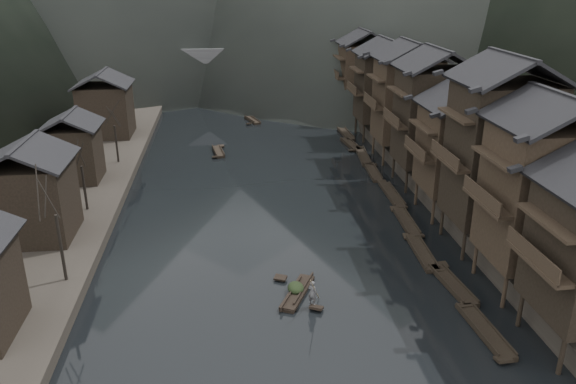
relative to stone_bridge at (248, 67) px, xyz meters
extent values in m
plane|color=black|center=(0.00, -72.00, -5.11)|extent=(300.00, 300.00, 0.00)
cube|color=#2D2823|center=(35.00, -32.00, -4.21)|extent=(40.00, 200.00, 1.80)
cylinder|color=black|center=(14.20, -82.40, -3.81)|extent=(0.30, 0.30, 2.90)
cylinder|color=black|center=(14.20, -77.60, -3.81)|extent=(0.30, 0.30, 2.90)
cylinder|color=black|center=(16.95, -77.60, -3.81)|extent=(0.30, 0.30, 2.90)
cube|color=black|center=(13.30, -80.00, 0.97)|extent=(1.20, 5.70, 0.25)
cylinder|color=black|center=(14.20, -75.40, -3.81)|extent=(0.30, 0.30, 2.90)
cylinder|color=black|center=(14.20, -70.60, -3.81)|extent=(0.30, 0.30, 2.90)
cylinder|color=black|center=(16.95, -75.40, -3.81)|extent=(0.30, 0.30, 2.90)
cylinder|color=black|center=(16.95, -70.60, -3.81)|extent=(0.30, 0.30, 2.90)
cube|color=black|center=(17.30, -73.00, 2.34)|extent=(7.00, 6.00, 9.70)
cube|color=black|center=(13.30, -73.00, 1.86)|extent=(1.20, 5.70, 0.25)
cylinder|color=black|center=(14.20, -68.40, -3.81)|extent=(0.30, 0.30, 2.90)
cylinder|color=black|center=(14.20, -63.60, -3.81)|extent=(0.30, 0.30, 2.90)
cylinder|color=black|center=(16.95, -68.40, -3.81)|extent=(0.30, 0.30, 2.90)
cylinder|color=black|center=(16.95, -63.60, -3.81)|extent=(0.30, 0.30, 2.90)
cube|color=black|center=(17.30, -66.00, 3.12)|extent=(7.00, 6.00, 11.26)
cube|color=black|center=(13.30, -66.00, 2.56)|extent=(1.20, 5.70, 0.25)
cylinder|color=black|center=(14.20, -61.40, -3.81)|extent=(0.30, 0.30, 2.90)
cylinder|color=black|center=(14.20, -56.60, -3.81)|extent=(0.30, 0.30, 2.90)
cylinder|color=black|center=(16.95, -61.40, -3.81)|extent=(0.30, 0.30, 2.90)
cylinder|color=black|center=(16.95, -56.60, -3.81)|extent=(0.30, 0.30, 2.90)
cube|color=black|center=(17.30, -59.00, 1.38)|extent=(7.00, 6.00, 7.77)
cube|color=black|center=(13.30, -59.00, 0.99)|extent=(1.20, 5.70, 0.25)
cylinder|color=black|center=(14.20, -53.40, -3.81)|extent=(0.30, 0.30, 2.90)
cylinder|color=black|center=(14.20, -48.60, -3.81)|extent=(0.30, 0.30, 2.90)
cylinder|color=black|center=(16.95, -53.40, -3.81)|extent=(0.30, 0.30, 2.90)
cylinder|color=black|center=(16.95, -48.60, -3.81)|extent=(0.30, 0.30, 2.90)
cube|color=black|center=(17.30, -51.00, 2.44)|extent=(7.00, 6.00, 9.91)
cube|color=black|center=(13.30, -51.00, 1.95)|extent=(1.20, 5.70, 0.25)
cylinder|color=black|center=(14.20, -44.40, -3.81)|extent=(0.30, 0.30, 2.90)
cylinder|color=black|center=(14.20, -39.60, -3.81)|extent=(0.30, 0.30, 2.90)
cylinder|color=black|center=(16.95, -44.40, -3.81)|extent=(0.30, 0.30, 2.90)
cylinder|color=black|center=(16.95, -39.60, -3.81)|extent=(0.30, 0.30, 2.90)
cube|color=black|center=(17.30, -42.00, 2.32)|extent=(7.00, 6.00, 9.66)
cube|color=black|center=(13.30, -42.00, 1.84)|extent=(1.20, 5.70, 0.25)
cylinder|color=black|center=(14.20, -34.40, -3.81)|extent=(0.30, 0.30, 2.90)
cylinder|color=black|center=(14.20, -29.60, -3.81)|extent=(0.30, 0.30, 2.90)
cylinder|color=black|center=(16.95, -34.40, -3.81)|extent=(0.30, 0.30, 2.90)
cylinder|color=black|center=(16.95, -29.60, -3.81)|extent=(0.30, 0.30, 2.90)
cube|color=black|center=(17.30, -32.00, 1.93)|extent=(7.00, 6.00, 8.88)
cube|color=black|center=(13.30, -32.00, 1.49)|extent=(1.20, 5.70, 0.25)
cylinder|color=black|center=(14.20, -22.40, -3.81)|extent=(0.30, 0.30, 2.90)
cylinder|color=black|center=(14.20, -17.60, -3.81)|extent=(0.30, 0.30, 2.90)
cylinder|color=black|center=(16.95, -22.40, -3.81)|extent=(0.30, 0.30, 2.90)
cylinder|color=black|center=(16.95, -17.60, -3.81)|extent=(0.30, 0.30, 2.90)
cube|color=black|center=(17.30, -20.00, 1.91)|extent=(7.00, 6.00, 8.84)
cube|color=black|center=(13.30, -20.00, 1.47)|extent=(1.20, 5.70, 0.25)
cube|color=black|center=(-20.50, -62.00, -0.66)|extent=(6.00, 6.00, 6.50)
cube|color=black|center=(-20.50, -48.00, -1.01)|extent=(5.00, 5.00, 5.80)
cube|color=black|center=(-20.50, -30.00, -0.51)|extent=(6.50, 6.50, 6.80)
cylinder|color=black|center=(-17.00, -69.79, -1.34)|extent=(0.24, 0.24, 5.13)
cylinder|color=black|center=(-17.00, -56.52, -1.77)|extent=(0.24, 0.24, 4.28)
cylinder|color=black|center=(-17.00, -42.30, -1.72)|extent=(0.24, 0.24, 4.37)
cube|color=black|center=(11.67, -78.08, -4.96)|extent=(1.48, 6.30, 0.30)
cube|color=black|center=(11.67, -78.08, -4.78)|extent=(1.53, 6.17, 0.10)
cube|color=black|center=(11.86, -75.09, -4.82)|extent=(0.98, 0.83, 0.33)
cube|color=black|center=(11.49, -81.07, -4.82)|extent=(0.98, 0.83, 0.33)
cube|color=black|center=(11.80, -72.37, -4.96)|extent=(1.68, 6.12, 0.30)
cube|color=black|center=(11.80, -72.37, -4.78)|extent=(1.72, 6.01, 0.10)
cube|color=black|center=(12.08, -69.48, -4.82)|extent=(1.00, 0.83, 0.33)
cube|color=black|center=(11.52, -75.25, -4.82)|extent=(1.00, 0.83, 0.33)
cube|color=black|center=(11.23, -67.18, -4.96)|extent=(1.40, 6.38, 0.30)
cube|color=black|center=(11.23, -67.18, -4.78)|extent=(1.45, 6.26, 0.10)
cube|color=black|center=(11.09, -64.14, -4.82)|extent=(0.97, 0.83, 0.33)
cube|color=black|center=(11.38, -70.22, -4.82)|extent=(0.97, 0.83, 0.33)
cube|color=black|center=(11.85, -61.05, -4.96)|extent=(1.39, 6.35, 0.30)
cube|color=black|center=(11.85, -61.05, -4.78)|extent=(1.44, 6.22, 0.10)
cube|color=black|center=(11.71, -58.03, -4.82)|extent=(0.97, 0.82, 0.33)
cube|color=black|center=(11.99, -64.08, -4.82)|extent=(0.97, 0.82, 0.33)
cube|color=black|center=(12.45, -54.25, -4.96)|extent=(1.23, 7.03, 0.30)
cube|color=black|center=(12.45, -54.25, -4.78)|extent=(1.28, 6.89, 0.10)
cube|color=black|center=(12.39, -50.89, -4.82)|extent=(0.95, 0.88, 0.35)
cube|color=black|center=(12.51, -57.62, -4.82)|extent=(0.95, 0.88, 0.35)
cube|color=black|center=(12.27, -47.17, -4.96)|extent=(1.45, 6.15, 0.30)
cube|color=black|center=(12.27, -47.17, -4.78)|extent=(1.49, 6.03, 0.10)
cube|color=black|center=(12.11, -44.24, -4.82)|extent=(0.98, 0.80, 0.33)
cube|color=black|center=(12.44, -50.09, -4.82)|extent=(0.98, 0.80, 0.33)
cube|color=black|center=(12.58, -40.82, -4.96)|extent=(1.80, 7.75, 0.30)
cube|color=black|center=(12.58, -40.82, -4.78)|extent=(1.84, 7.60, 0.10)
cube|color=black|center=(12.25, -37.15, -4.82)|extent=(1.02, 1.02, 0.37)
cube|color=black|center=(12.92, -44.49, -4.82)|extent=(1.02, 1.02, 0.37)
cube|color=black|center=(12.13, -35.66, -4.96)|extent=(1.78, 5.90, 0.30)
cube|color=black|center=(12.13, -35.66, -4.78)|extent=(1.82, 5.79, 0.10)
cube|color=black|center=(12.46, -32.89, -4.82)|extent=(1.01, 0.82, 0.32)
cube|color=black|center=(11.80, -38.42, -4.82)|extent=(1.01, 0.82, 0.32)
cube|color=black|center=(12.58, -30.38, -4.96)|extent=(1.30, 6.62, 0.30)
cube|color=black|center=(12.58, -30.38, -4.78)|extent=(1.35, 6.49, 0.10)
cube|color=black|center=(12.68, -27.22, -4.82)|extent=(0.96, 0.84, 0.34)
cube|color=black|center=(12.49, -33.54, -4.82)|extent=(0.96, 0.84, 0.34)
cube|color=black|center=(-5.57, -36.99, -4.96)|extent=(1.66, 4.90, 0.30)
cube|color=black|center=(-5.57, -36.99, -4.78)|extent=(1.70, 4.81, 0.10)
cube|color=black|center=(-5.25, -34.70, -4.82)|extent=(0.93, 0.71, 0.30)
cube|color=black|center=(-5.90, -39.27, -4.82)|extent=(0.93, 0.71, 0.30)
cube|color=black|center=(-0.30, -20.88, -4.96)|extent=(2.39, 4.90, 0.30)
cube|color=black|center=(-0.30, -20.88, -4.78)|extent=(2.41, 4.83, 0.10)
cube|color=black|center=(0.39, -18.67, -4.82)|extent=(0.99, 0.83, 0.30)
cube|color=black|center=(-0.98, -23.09, -4.82)|extent=(0.99, 0.83, 0.30)
cube|color=black|center=(5.21, -17.18, -4.96)|extent=(1.89, 5.43, 0.30)
cube|color=black|center=(5.21, -17.18, -4.78)|extent=(1.92, 5.33, 0.10)
cube|color=black|center=(5.65, -14.66, -4.82)|extent=(0.95, 0.80, 0.31)
cube|color=black|center=(4.78, -19.70, -4.82)|extent=(0.95, 0.80, 0.31)
cube|color=black|center=(6.76, -1.13, -4.96)|extent=(2.94, 4.47, 0.30)
cube|color=black|center=(6.76, -1.13, -4.78)|extent=(2.94, 4.42, 0.10)
cube|color=black|center=(7.75, 0.80, -4.82)|extent=(1.01, 0.89, 0.29)
cube|color=black|center=(5.78, -3.06, -4.82)|extent=(1.01, 0.89, 0.29)
cube|color=#4C4C4F|center=(0.00, 0.00, 2.09)|extent=(40.00, 6.00, 1.60)
cube|color=#4C4C4F|center=(0.00, -2.70, 3.39)|extent=(40.00, 0.50, 1.00)
cube|color=#4C4C4F|center=(0.00, 2.70, 3.39)|extent=(40.00, 0.50, 1.00)
cube|color=#4C4C4F|center=(-14.00, 0.00, -1.91)|extent=(3.20, 6.00, 6.40)
cube|color=#4C4C4F|center=(-4.50, 0.00, -1.91)|extent=(3.20, 6.00, 6.40)
cube|color=#4C4C4F|center=(4.50, 0.00, -1.91)|extent=(3.20, 6.00, 6.40)
cube|color=#4C4C4F|center=(14.00, 0.00, -1.91)|extent=(3.20, 6.00, 6.40)
cube|color=black|center=(0.24, -72.17, -4.96)|extent=(3.11, 4.95, 0.30)
cube|color=black|center=(0.24, -72.17, -4.78)|extent=(3.12, 4.88, 0.10)
cube|color=black|center=(-0.79, -70.02, -4.82)|extent=(1.09, 0.95, 0.30)
cube|color=black|center=(1.26, -74.32, -4.82)|extent=(1.09, 0.95, 0.30)
ellipsoid|color=black|center=(0.13, -71.95, -4.31)|extent=(1.19, 1.55, 0.71)
imported|color=#575759|center=(1.05, -73.88, -3.74)|extent=(0.80, 0.78, 1.86)
cylinder|color=#8C7A51|center=(1.25, -73.88, -1.11)|extent=(1.23, 2.92, 3.41)
camera|label=1|loc=(-4.37, -106.96, 16.61)|focal=35.00mm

